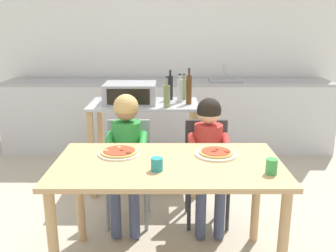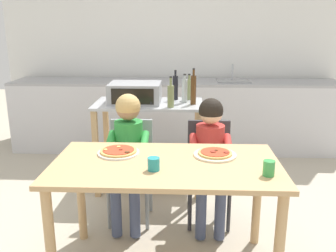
% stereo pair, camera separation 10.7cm
% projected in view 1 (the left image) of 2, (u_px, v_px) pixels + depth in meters
% --- Properties ---
extents(ground_plane, '(11.23, 11.23, 0.00)m').
position_uv_depth(ground_plane, '(168.00, 193.00, 3.57)').
color(ground_plane, '#B7AD99').
extents(back_wall_tiled, '(4.53, 0.12, 2.70)m').
position_uv_depth(back_wall_tiled, '(168.00, 41.00, 4.89)').
color(back_wall_tiled, white).
rests_on(back_wall_tiled, ground).
extents(kitchen_counter, '(4.08, 0.60, 1.08)m').
position_uv_depth(kitchen_counter, '(168.00, 115.00, 4.74)').
color(kitchen_counter, silver).
rests_on(kitchen_counter, ground).
extents(kitchen_island_cart, '(1.02, 0.56, 0.86)m').
position_uv_depth(kitchen_island_cart, '(145.00, 132.00, 3.55)').
color(kitchen_island_cart, '#B7BABF').
rests_on(kitchen_island_cart, ground).
extents(toaster_oven, '(0.47, 0.39, 0.19)m').
position_uv_depth(toaster_oven, '(130.00, 93.00, 3.45)').
color(toaster_oven, '#999BA0').
rests_on(toaster_oven, kitchen_island_cart).
extents(bottle_dark_olive_oil, '(0.06, 0.06, 0.28)m').
position_uv_depth(bottle_dark_olive_oil, '(167.00, 96.00, 3.27)').
color(bottle_dark_olive_oil, olive).
rests_on(bottle_dark_olive_oil, kitchen_island_cart).
extents(bottle_squat_spirits, '(0.05, 0.05, 0.33)m').
position_uv_depth(bottle_squat_spirits, '(189.00, 89.00, 3.39)').
color(bottle_squat_spirits, '#4C2D14').
rests_on(bottle_squat_spirits, kitchen_island_cart).
extents(bottle_clear_vinegar, '(0.05, 0.05, 0.27)m').
position_uv_depth(bottle_clear_vinegar, '(180.00, 90.00, 3.47)').
color(bottle_clear_vinegar, '#ADB7B2').
rests_on(bottle_clear_vinegar, kitchen_island_cart).
extents(bottle_slim_sauce, '(0.06, 0.06, 0.25)m').
position_uv_depth(bottle_slim_sauce, '(184.00, 89.00, 3.61)').
color(bottle_slim_sauce, olive).
rests_on(bottle_slim_sauce, kitchen_island_cart).
extents(bottle_tall_green_wine, '(0.05, 0.05, 0.29)m').
position_uv_depth(bottle_tall_green_wine, '(170.00, 87.00, 3.59)').
color(bottle_tall_green_wine, black).
rests_on(bottle_tall_green_wine, kitchen_island_cart).
extents(dining_table, '(1.41, 0.76, 0.75)m').
position_uv_depth(dining_table, '(168.00, 178.00, 2.31)').
color(dining_table, tan).
rests_on(dining_table, ground).
extents(dining_chair_left, '(0.36, 0.36, 0.81)m').
position_uv_depth(dining_chair_left, '(129.00, 163.00, 3.00)').
color(dining_chair_left, gray).
rests_on(dining_chair_left, ground).
extents(dining_chair_right, '(0.36, 0.36, 0.81)m').
position_uv_depth(dining_chair_right, '(207.00, 164.00, 3.00)').
color(dining_chair_right, '#333338').
rests_on(dining_chair_right, ground).
extents(child_in_green_shirt, '(0.32, 0.42, 1.04)m').
position_uv_depth(child_in_green_shirt, '(126.00, 145.00, 2.84)').
color(child_in_green_shirt, '#424C6B').
rests_on(child_in_green_shirt, ground).
extents(child_in_red_shirt, '(0.32, 0.42, 1.01)m').
position_uv_depth(child_in_red_shirt, '(209.00, 148.00, 2.83)').
color(child_in_red_shirt, '#424C6B').
rests_on(child_in_red_shirt, ground).
extents(pizza_plate_white, '(0.27, 0.27, 0.03)m').
position_uv_depth(pizza_plate_white, '(119.00, 152.00, 2.43)').
color(pizza_plate_white, white).
rests_on(pizza_plate_white, dining_table).
extents(pizza_plate_cream, '(0.28, 0.28, 0.03)m').
position_uv_depth(pizza_plate_cream, '(216.00, 153.00, 2.41)').
color(pizza_plate_cream, beige).
rests_on(pizza_plate_cream, dining_table).
extents(drinking_cup_green, '(0.07, 0.07, 0.09)m').
position_uv_depth(drinking_cup_green, '(271.00, 166.00, 2.10)').
color(drinking_cup_green, green).
rests_on(drinking_cup_green, dining_table).
extents(drinking_cup_teal, '(0.07, 0.07, 0.08)m').
position_uv_depth(drinking_cup_teal, '(157.00, 164.00, 2.15)').
color(drinking_cup_teal, teal).
rests_on(drinking_cup_teal, dining_table).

